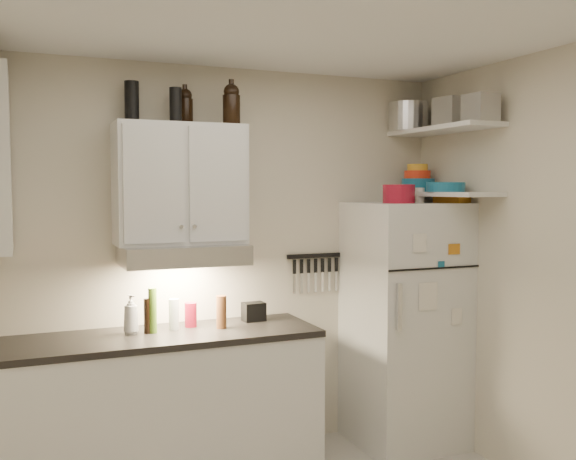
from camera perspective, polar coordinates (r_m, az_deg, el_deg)
name	(u,v)px	position (r m, az deg, el deg)	size (l,w,h in m)	color
ceiling	(315,5)	(3.02, 2.37, 19.32)	(3.20, 3.00, 0.02)	white
back_wall	(219,263)	(4.35, -6.17, -2.89)	(3.20, 0.02, 2.60)	beige
base_cabinet	(147,413)	(4.12, -12.42, -15.62)	(2.10, 0.60, 0.88)	silver
countertop	(146,338)	(3.99, -12.52, -9.38)	(2.10, 0.62, 0.04)	black
upper_cabinet	(180,184)	(4.07, -9.57, 4.04)	(0.80, 0.33, 0.75)	silver
range_hood	(183,254)	(4.03, -9.29, -2.15)	(0.76, 0.46, 0.12)	silver
fridge	(405,323)	(4.63, 10.33, -8.17)	(0.70, 0.68, 1.70)	silver
shelf_hi	(443,130)	(4.55, 13.60, 8.67)	(0.30, 0.95, 0.03)	silver
shelf_lo	(442,194)	(4.53, 13.52, 3.12)	(0.30, 0.95, 0.03)	silver
knife_strip	(314,256)	(4.57, 2.37, -2.30)	(0.42, 0.02, 0.03)	black
dutch_oven	(399,194)	(4.36, 9.82, 3.18)	(0.22, 0.22, 0.12)	maroon
book_stack	(453,198)	(4.54, 14.46, 2.81)	(0.17, 0.21, 0.07)	#C57618
spice_jar	(420,195)	(4.53, 11.65, 3.05)	(0.06, 0.06, 0.10)	silver
stock_pot	(408,117)	(4.80, 10.64, 9.85)	(0.29, 0.29, 0.20)	silver
tin_a	(452,113)	(4.57, 14.33, 10.08)	(0.20, 0.18, 0.20)	#AAAAAD
tin_b	(481,108)	(4.25, 16.75, 10.35)	(0.17, 0.17, 0.17)	#AAAAAD
bowl_teal	(418,185)	(4.76, 11.49, 3.93)	(0.24, 0.24, 0.10)	#176083
bowl_orange	(417,175)	(4.77, 11.43, 4.85)	(0.19, 0.19, 0.06)	red
bowl_yellow	(417,167)	(4.77, 11.44, 5.47)	(0.15, 0.15, 0.05)	gold
plates	(446,187)	(4.45, 13.83, 3.72)	(0.26, 0.26, 0.06)	#176083
growler_a	(185,106)	(4.19, -9.14, 10.79)	(0.10, 0.10, 0.24)	black
growler_b	(231,104)	(4.12, -5.05, 11.12)	(0.11, 0.11, 0.26)	black
thermos_a	(176,105)	(4.06, -9.96, 10.87)	(0.07, 0.07, 0.21)	black
thermos_b	(132,102)	(4.11, -13.72, 10.99)	(0.09, 0.09, 0.25)	black
soap_bottle	(131,312)	(4.02, -13.80, -7.10)	(0.10, 0.10, 0.27)	silver
pepper_mill	(221,312)	(4.08, -5.94, -7.26)	(0.06, 0.06, 0.21)	brown
oil_bottle	(153,311)	(4.01, -11.95, -7.02)	(0.05, 0.05, 0.27)	#4C741D
vinegar_bottle	(147,316)	(4.01, -12.39, -7.46)	(0.04, 0.04, 0.21)	black
clear_bottle	(174,314)	(4.09, -10.11, -7.38)	(0.06, 0.06, 0.19)	silver
red_jar	(191,315)	(4.15, -8.64, -7.46)	(0.08, 0.08, 0.15)	maroon
caddy	(254,312)	(4.30, -3.07, -7.26)	(0.14, 0.10, 0.12)	black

